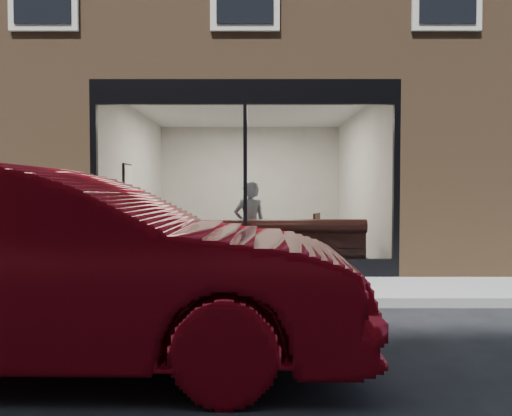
{
  "coord_description": "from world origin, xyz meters",
  "views": [
    {
      "loc": [
        0.18,
        -6.04,
        1.41
      ],
      "look_at": [
        0.17,
        2.4,
        1.12
      ],
      "focal_mm": 35.0,
      "sensor_mm": 36.0,
      "label": 1
    }
  ],
  "objects_px": {
    "banquette": "(246,260)",
    "cafe_chair_left": "(169,246)",
    "cafe_chair_right": "(308,247)",
    "cafe_table_left": "(152,226)",
    "person": "(250,226)",
    "cafe_table_right": "(337,226)",
    "parked_car": "(60,267)"
  },
  "relations": [
    {
      "from": "cafe_table_right",
      "to": "cafe_chair_left",
      "type": "height_order",
      "value": "cafe_table_right"
    },
    {
      "from": "cafe_table_right",
      "to": "cafe_chair_right",
      "type": "bearing_deg",
      "value": 116.3
    },
    {
      "from": "person",
      "to": "cafe_table_right",
      "type": "height_order",
      "value": "person"
    },
    {
      "from": "banquette",
      "to": "person",
      "type": "distance_m",
      "value": 0.64
    },
    {
      "from": "cafe_chair_right",
      "to": "parked_car",
      "type": "height_order",
      "value": "parked_car"
    },
    {
      "from": "cafe_table_right",
      "to": "cafe_chair_right",
      "type": "distance_m",
      "value": 1.15
    },
    {
      "from": "cafe_table_left",
      "to": "cafe_table_right",
      "type": "bearing_deg",
      "value": -1.18
    },
    {
      "from": "banquette",
      "to": "cafe_chair_left",
      "type": "xyz_separation_m",
      "value": [
        -1.67,
        2.04,
        0.01
      ]
    },
    {
      "from": "cafe_table_left",
      "to": "cafe_chair_right",
      "type": "bearing_deg",
      "value": 15.67
    },
    {
      "from": "banquette",
      "to": "cafe_table_right",
      "type": "bearing_deg",
      "value": 27.13
    },
    {
      "from": "banquette",
      "to": "cafe_table_right",
      "type": "relative_size",
      "value": 6.09
    },
    {
      "from": "cafe_table_right",
      "to": "parked_car",
      "type": "xyz_separation_m",
      "value": [
        -3.1,
        -5.39,
        0.06
      ]
    },
    {
      "from": "cafe_table_right",
      "to": "cafe_chair_left",
      "type": "relative_size",
      "value": 1.49
    },
    {
      "from": "cafe_table_left",
      "to": "cafe_table_right",
      "type": "xyz_separation_m",
      "value": [
        3.5,
        -0.07,
        0.0
      ]
    },
    {
      "from": "cafe_table_left",
      "to": "cafe_chair_left",
      "type": "xyz_separation_m",
      "value": [
        0.13,
        1.1,
        -0.5
      ]
    },
    {
      "from": "parked_car",
      "to": "cafe_table_right",
      "type": "bearing_deg",
      "value": -29.32
    },
    {
      "from": "banquette",
      "to": "cafe_table_left",
      "type": "xyz_separation_m",
      "value": [
        -1.8,
        0.94,
        0.52
      ]
    },
    {
      "from": "cafe_chair_left",
      "to": "parked_car",
      "type": "relative_size",
      "value": 0.09
    },
    {
      "from": "banquette",
      "to": "person",
      "type": "height_order",
      "value": "person"
    },
    {
      "from": "person",
      "to": "parked_car",
      "type": "distance_m",
      "value": 5.05
    },
    {
      "from": "cafe_table_left",
      "to": "person",
      "type": "bearing_deg",
      "value": -18.76
    },
    {
      "from": "banquette",
      "to": "cafe_chair_left",
      "type": "height_order",
      "value": "banquette"
    },
    {
      "from": "cafe_table_right",
      "to": "parked_car",
      "type": "distance_m",
      "value": 6.22
    },
    {
      "from": "cafe_table_right",
      "to": "parked_car",
      "type": "bearing_deg",
      "value": -119.85
    },
    {
      "from": "banquette",
      "to": "cafe_chair_right",
      "type": "relative_size",
      "value": 8.71
    },
    {
      "from": "cafe_table_left",
      "to": "parked_car",
      "type": "distance_m",
      "value": 5.48
    },
    {
      "from": "cafe_table_right",
      "to": "cafe_table_left",
      "type": "bearing_deg",
      "value": 178.82
    },
    {
      "from": "cafe_chair_right",
      "to": "parked_car",
      "type": "distance_m",
      "value": 6.87
    },
    {
      "from": "person",
      "to": "cafe_chair_right",
      "type": "bearing_deg",
      "value": -144.46
    },
    {
      "from": "cafe_chair_left",
      "to": "parked_car",
      "type": "distance_m",
      "value": 6.6
    },
    {
      "from": "cafe_table_left",
      "to": "banquette",
      "type": "bearing_deg",
      "value": -27.66
    },
    {
      "from": "cafe_chair_left",
      "to": "parked_car",
      "type": "xyz_separation_m",
      "value": [
        0.28,
        -6.57,
        0.56
      ]
    }
  ]
}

